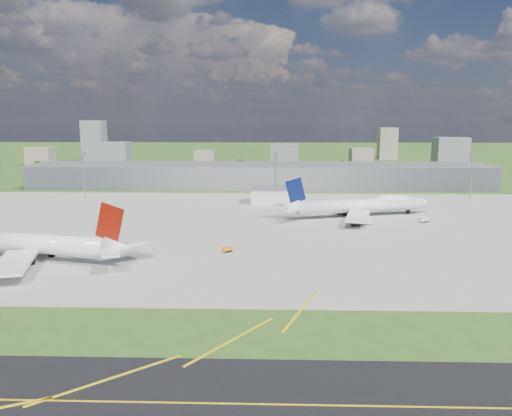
{
  "coord_description": "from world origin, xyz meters",
  "views": [
    {
      "loc": [
        7.72,
        -166.77,
        44.04
      ],
      "look_at": [
        1.62,
        32.24,
        9.0
      ],
      "focal_mm": 35.0,
      "sensor_mm": 36.0,
      "label": 1
    }
  ],
  "objects_px": {
    "airliner_blue_quad": "(361,205)",
    "tug_yellow": "(227,250)",
    "airliner_red_twin": "(32,244)",
    "van_white_near": "(369,221)",
    "van_white_far": "(424,220)"
  },
  "relations": [
    {
      "from": "airliner_blue_quad",
      "to": "tug_yellow",
      "type": "xyz_separation_m",
      "value": [
        -56.22,
        -64.51,
        -4.51
      ]
    },
    {
      "from": "airliner_red_twin",
      "to": "tug_yellow",
      "type": "xyz_separation_m",
      "value": [
        61.28,
        11.52,
        -4.46
      ]
    },
    {
      "from": "airliner_blue_quad",
      "to": "tug_yellow",
      "type": "distance_m",
      "value": 85.69
    },
    {
      "from": "van_white_near",
      "to": "van_white_far",
      "type": "bearing_deg",
      "value": -75.24
    },
    {
      "from": "van_white_far",
      "to": "airliner_blue_quad",
      "type": "bearing_deg",
      "value": 122.12
    },
    {
      "from": "airliner_red_twin",
      "to": "van_white_far",
      "type": "distance_m",
      "value": 156.47
    },
    {
      "from": "airliner_blue_quad",
      "to": "tug_yellow",
      "type": "relative_size",
      "value": 19.91
    },
    {
      "from": "van_white_near",
      "to": "van_white_far",
      "type": "xyz_separation_m",
      "value": [
        24.53,
        3.65,
        -0.13
      ]
    },
    {
      "from": "airliner_red_twin",
      "to": "van_white_near",
      "type": "distance_m",
      "value": 132.76
    },
    {
      "from": "airliner_red_twin",
      "to": "airliner_blue_quad",
      "type": "distance_m",
      "value": 139.96
    },
    {
      "from": "airliner_blue_quad",
      "to": "van_white_far",
      "type": "xyz_separation_m",
      "value": [
        25.26,
        -12.11,
        -4.1
      ]
    },
    {
      "from": "airliner_blue_quad",
      "to": "airliner_red_twin",
      "type": "bearing_deg",
      "value": -163.63
    },
    {
      "from": "airliner_red_twin",
      "to": "airliner_blue_quad",
      "type": "height_order",
      "value": "airliner_red_twin"
    },
    {
      "from": "van_white_far",
      "to": "airliner_red_twin",
      "type": "bearing_deg",
      "value": 171.87
    },
    {
      "from": "tug_yellow",
      "to": "van_white_far",
      "type": "relative_size",
      "value": 0.68
    }
  ]
}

